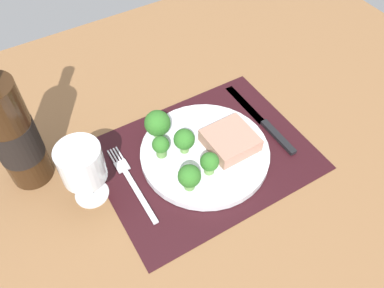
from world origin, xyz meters
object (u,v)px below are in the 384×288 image
(fork, at_px, (132,182))
(steak, at_px, (230,140))
(knife, at_px, (265,123))
(wine_bottle, at_px, (13,134))
(plate, at_px, (205,153))
(wine_glass, at_px, (82,166))

(fork, bearing_deg, steak, -10.53)
(steak, height_order, fork, steak)
(knife, relative_size, wine_bottle, 0.72)
(fork, bearing_deg, plate, -8.08)
(fork, distance_m, knife, 0.31)
(plate, distance_m, steak, 0.06)
(fork, distance_m, wine_bottle, 0.22)
(knife, bearing_deg, wine_glass, 173.34)
(steak, xyz_separation_m, knife, (0.10, 0.02, -0.03))
(steak, distance_m, wine_glass, 0.28)
(wine_bottle, height_order, wine_glass, wine_bottle)
(fork, relative_size, wine_bottle, 0.60)
(plate, height_order, fork, plate)
(fork, distance_m, wine_glass, 0.11)
(fork, height_order, wine_bottle, wine_bottle)
(steak, xyz_separation_m, wine_glass, (-0.27, 0.05, 0.05))
(knife, relative_size, wine_glass, 1.77)
(wine_bottle, bearing_deg, steak, -22.53)
(steak, relative_size, fork, 0.47)
(wine_bottle, bearing_deg, wine_glass, -52.05)
(knife, xyz_separation_m, wine_glass, (-0.38, 0.03, 0.08))
(knife, height_order, wine_glass, wine_glass)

